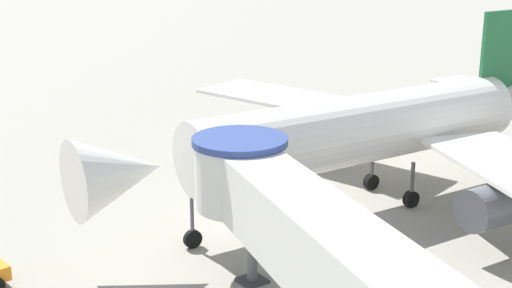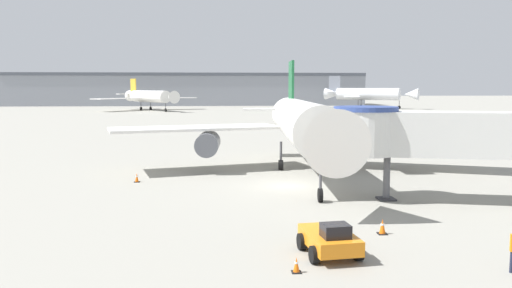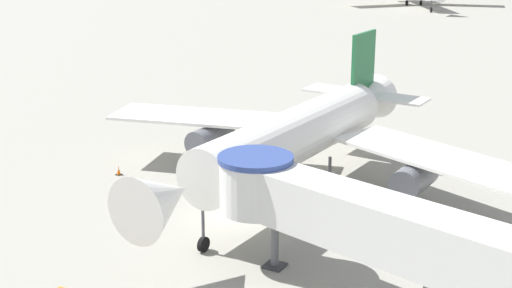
# 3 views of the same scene
# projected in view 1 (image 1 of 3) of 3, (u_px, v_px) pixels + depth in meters

# --- Properties ---
(ground_plane) EXTENTS (800.00, 800.00, 0.00)m
(ground_plane) POSITION_uv_depth(u_px,v_px,m) (269.00, 215.00, 37.67)
(ground_plane) COLOR gray
(main_airplane) EXTENTS (33.76, 29.58, 9.98)m
(main_airplane) POSITION_uv_depth(u_px,v_px,m) (370.00, 130.00, 37.99)
(main_airplane) COLOR white
(main_airplane) RESTS_ON ground_plane
(jet_bridge) EXTENTS (19.70, 7.48, 6.05)m
(jet_bridge) POSITION_uv_depth(u_px,v_px,m) (305.00, 233.00, 24.71)
(jet_bridge) COLOR silver
(jet_bridge) RESTS_ON ground_plane
(traffic_cone_port_wing) EXTENTS (0.42, 0.42, 0.69)m
(traffic_cone_port_wing) POSITION_uv_depth(u_px,v_px,m) (196.00, 149.00, 47.92)
(traffic_cone_port_wing) COLOR black
(traffic_cone_port_wing) RESTS_ON ground_plane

